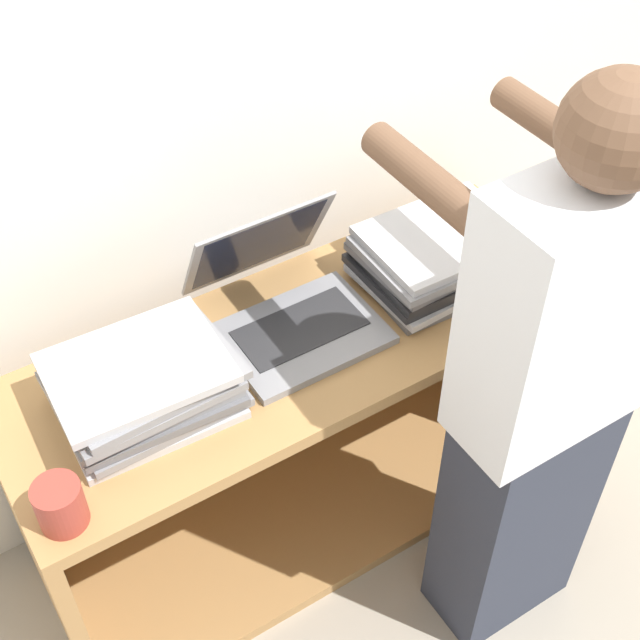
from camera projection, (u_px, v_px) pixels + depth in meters
name	position (u px, v px, depth m)	size (l,w,h in m)	color
ground_plane	(355.00, 579.00, 2.42)	(12.00, 12.00, 0.00)	#9E9384
wall_back	(214.00, 85.00, 1.95)	(8.00, 0.05, 2.40)	silver
cart	(291.00, 416.00, 2.36)	(1.44, 0.51, 0.72)	#A87A47
laptop_open	(287.00, 304.00, 2.07)	(0.36, 0.40, 0.26)	gray
laptop_stack_left	(144.00, 385.00, 1.87)	(0.39, 0.29, 0.14)	#B7B7BC
laptop_stack_right	(438.00, 256.00, 2.17)	(0.38, 0.29, 0.14)	slate
person	(541.00, 404.00, 1.87)	(0.40, 0.52, 1.54)	#2D3342
mug	(60.00, 505.00, 1.68)	(0.10, 0.10, 0.10)	#9E382D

